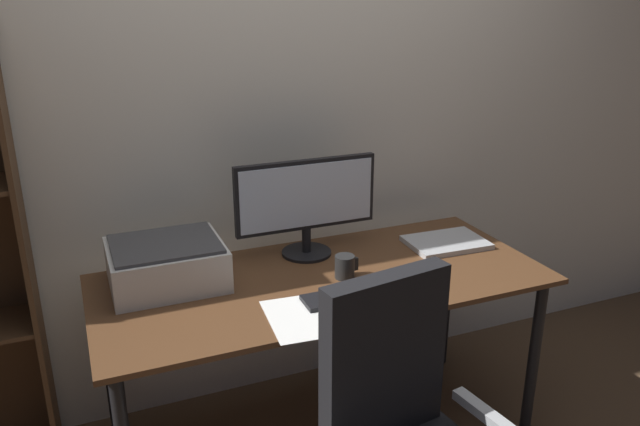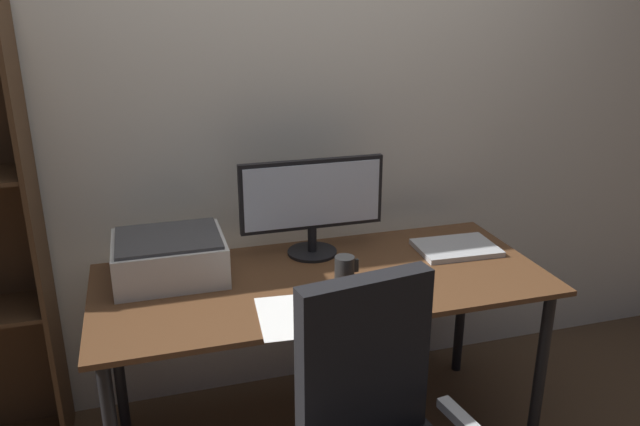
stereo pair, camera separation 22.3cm
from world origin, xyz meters
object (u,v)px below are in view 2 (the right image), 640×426
at_px(desk, 323,296).
at_px(monitor, 312,200).
at_px(mouse, 395,289).
at_px(keyboard, 337,298).
at_px(coffee_mug, 345,268).
at_px(laptop, 456,248).
at_px(printer, 170,257).

bearing_deg(desk, monitor, 83.88).
bearing_deg(mouse, keyboard, -174.04).
bearing_deg(coffee_mug, laptop, 13.10).
bearing_deg(desk, laptop, 8.36).
bearing_deg(desk, printer, 162.93).
xyz_separation_m(monitor, keyboard, (-0.03, -0.41, -0.22)).
bearing_deg(coffee_mug, mouse, -50.32).
bearing_deg(laptop, keyboard, -152.83).
relative_size(desk, laptop, 5.21).
bearing_deg(mouse, printer, 161.35).
xyz_separation_m(desk, printer, (-0.54, 0.17, 0.16)).
height_order(monitor, coffee_mug, monitor).
xyz_separation_m(desk, laptop, (0.60, 0.09, 0.09)).
distance_m(keyboard, coffee_mug, 0.18).
relative_size(monitor, keyboard, 1.99).
distance_m(monitor, printer, 0.59).
xyz_separation_m(mouse, laptop, (0.39, 0.28, -0.01)).
height_order(keyboard, printer, printer).
relative_size(mouse, printer, 0.24).
height_order(keyboard, laptop, laptop).
height_order(keyboard, mouse, mouse).
height_order(mouse, laptop, mouse).
distance_m(keyboard, laptop, 0.66).
bearing_deg(monitor, printer, -174.13).
bearing_deg(keyboard, coffee_mug, 64.30).
bearing_deg(mouse, coffee_mug, 136.77).
xyz_separation_m(coffee_mug, printer, (-0.61, 0.20, 0.04)).
height_order(monitor, printer, monitor).
height_order(monitor, laptop, monitor).
height_order(monitor, mouse, monitor).
xyz_separation_m(coffee_mug, laptop, (0.52, 0.12, -0.03)).
xyz_separation_m(desk, keyboard, (-0.00, -0.19, 0.09)).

